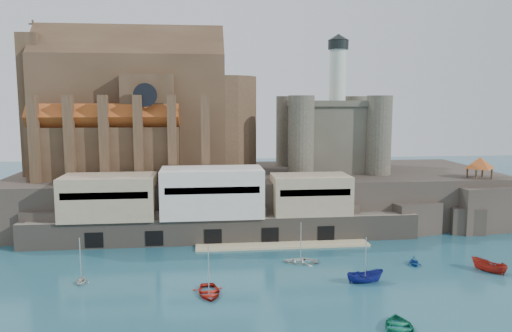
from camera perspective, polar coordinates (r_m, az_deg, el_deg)
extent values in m
plane|color=#1B4A5A|center=(70.35, 3.86, -13.30)|extent=(300.00, 300.00, 0.00)
cube|color=#2B2420|center=(107.27, 0.14, -3.25)|extent=(100.00, 34.00, 10.00)
cube|color=#2B2420|center=(94.65, -22.32, -6.51)|extent=(9.00, 5.00, 6.00)
cube|color=#2B2420|center=(91.51, -12.59, -6.59)|extent=(9.00, 5.00, 6.00)
cube|color=#2B2420|center=(91.17, -1.84, -6.46)|extent=(9.00, 5.00, 6.00)
cube|color=#2B2420|center=(93.97, 8.61, -6.12)|extent=(9.00, 5.00, 6.00)
cube|color=#2B2420|center=(99.22, 17.62, -5.67)|extent=(9.00, 5.00, 6.00)
cube|color=#6B6256|center=(90.22, -3.71, -7.11)|extent=(70.00, 6.00, 4.50)
cube|color=#C6B384|center=(87.45, 3.08, -9.01)|extent=(30.00, 4.00, 0.40)
cube|color=black|center=(89.40, -17.99, -8.04)|extent=(3.00, 0.40, 2.60)
cube|color=black|center=(87.90, -11.53, -8.08)|extent=(3.00, 0.40, 2.60)
cube|color=black|center=(87.53, -4.94, -8.03)|extent=(3.00, 0.40, 2.60)
cube|color=black|center=(88.29, 1.63, -7.86)|extent=(3.00, 0.40, 2.60)
cube|color=black|center=(90.16, 7.99, -7.61)|extent=(3.00, 0.40, 2.60)
cube|color=tan|center=(91.27, -16.43, -3.38)|extent=(16.00, 9.00, 7.50)
cube|color=silver|center=(89.73, -5.05, -2.96)|extent=(18.00, 9.00, 8.50)
cube|color=tan|center=(91.99, 6.26, -3.19)|extent=(14.00, 8.00, 7.00)
cube|color=#453120|center=(107.74, -13.92, 5.68)|extent=(38.00, 14.00, 24.00)
cube|color=#453120|center=(108.09, -14.13, 12.05)|extent=(38.00, 13.01, 13.01)
cylinder|color=#453120|center=(106.97, -3.72, 4.80)|extent=(14.00, 14.00, 20.00)
cube|color=#453120|center=(107.36, -11.77, 4.67)|extent=(10.00, 20.00, 20.00)
cube|color=#453120|center=(99.45, -16.81, 1.41)|extent=(28.00, 5.00, 10.00)
cube|color=#453120|center=(118.10, -15.14, 2.37)|extent=(28.00, 5.00, 10.00)
cube|color=#A2481B|center=(99.01, -16.95, 5.21)|extent=(28.00, 5.66, 5.66)
cube|color=#A2481B|center=(117.73, -15.24, 5.57)|extent=(28.00, 5.66, 5.66)
cube|color=#453120|center=(111.82, -23.71, 6.36)|extent=(4.00, 10.00, 28.00)
cylinder|color=black|center=(95.27, -12.56, 7.93)|extent=(4.40, 0.30, 4.40)
cube|color=#453120|center=(99.24, -24.02, 2.81)|extent=(1.60, 2.20, 16.00)
cube|color=#453120|center=(97.52, -20.55, 2.91)|extent=(1.60, 2.20, 16.00)
cube|color=#453120|center=(96.18, -16.96, 3.00)|extent=(1.60, 2.20, 16.00)
cube|color=#453120|center=(95.22, -13.29, 3.09)|extent=(1.60, 2.20, 16.00)
cube|color=#453120|center=(94.66, -9.56, 3.16)|extent=(1.60, 2.20, 16.00)
cube|color=#453120|center=(94.51, -5.80, 3.22)|extent=(1.60, 2.20, 16.00)
cube|color=#474337|center=(109.61, 8.44, 3.23)|extent=(16.00, 16.00, 14.00)
cube|color=#474337|center=(109.33, 8.51, 7.10)|extent=(17.00, 17.00, 1.20)
cylinder|color=#474337|center=(99.96, 5.16, 3.45)|extent=(5.20, 5.20, 16.00)
cylinder|color=#474337|center=(104.30, 13.83, 3.43)|extent=(5.20, 5.20, 16.00)
cylinder|color=#474337|center=(115.65, 3.60, 4.00)|extent=(5.20, 5.20, 16.00)
cylinder|color=#474337|center=(119.43, 11.20, 3.99)|extent=(5.20, 5.20, 16.00)
cylinder|color=silver|center=(111.89, 9.31, 9.96)|extent=(3.60, 3.60, 12.00)
cylinder|color=black|center=(112.43, 9.39, 13.52)|extent=(4.40, 4.40, 2.00)
cone|color=black|center=(112.61, 9.41, 14.33)|extent=(4.60, 4.60, 1.40)
cube|color=#2B2420|center=(107.44, 23.97, -4.24)|extent=(12.00, 10.00, 8.70)
cube|color=#2B2420|center=(103.31, 22.83, -5.67)|extent=(6.00, 5.00, 5.00)
cube|color=#2B2420|center=(111.94, 25.64, -4.59)|extent=(5.00, 4.00, 6.00)
cube|color=#453120|center=(106.67, 24.10, -1.87)|extent=(4.20, 4.20, 0.30)
cylinder|color=#453120|center=(104.29, 23.83, -1.25)|extent=(0.36, 0.36, 3.20)
cylinder|color=#453120|center=(105.93, 25.32, -1.20)|extent=(0.36, 0.36, 3.20)
cylinder|color=#453120|center=(107.04, 22.97, -0.99)|extent=(0.36, 0.36, 3.20)
cylinder|color=#453120|center=(108.64, 24.45, -0.95)|extent=(0.36, 0.36, 3.20)
pyramid|color=#A2481B|center=(106.13, 24.22, 0.34)|extent=(6.40, 6.40, 2.20)
imported|color=#A4180D|center=(67.07, -5.41, -14.39)|extent=(4.33, 1.56, 5.94)
imported|color=navy|center=(72.38, 12.34, -12.86)|extent=(2.21, 2.16, 5.30)
imported|color=#0E6245|center=(59.46, 16.10, -17.62)|extent=(4.91, 2.51, 6.61)
imported|color=beige|center=(74.47, -19.32, -12.53)|extent=(2.46, 1.53, 2.82)
imported|color=maroon|center=(82.40, 25.03, -10.87)|extent=(2.81, 2.83, 5.34)
imported|color=silver|center=(79.07, 5.12, -10.95)|extent=(1.76, 3.97, 5.37)
imported|color=#174892|center=(81.49, 17.60, -10.71)|extent=(2.86, 1.98, 3.08)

